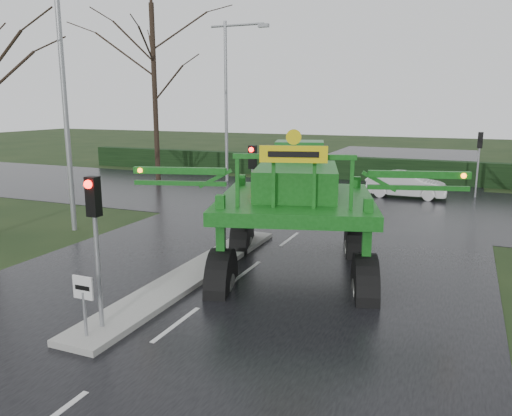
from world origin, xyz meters
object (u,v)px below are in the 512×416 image
at_px(traffic_signal_near, 95,220).
at_px(keep_left_sign, 84,296).
at_px(traffic_signal_mid, 253,171).
at_px(white_sedan, 405,198).
at_px(traffic_signal_far, 479,150).
at_px(street_light_left_near, 69,77).
at_px(crop_sprayer, 222,194).
at_px(street_light_left_far, 230,88).

bearing_deg(traffic_signal_near, keep_left_sign, -90.00).
bearing_deg(traffic_signal_near, traffic_signal_mid, 90.00).
bearing_deg(keep_left_sign, white_sedan, 77.88).
xyz_separation_m(keep_left_sign, traffic_signal_mid, (0.00, 8.99, 1.53)).
relative_size(traffic_signal_far, white_sedan, 0.84).
bearing_deg(traffic_signal_mid, street_light_left_near, -167.79).
relative_size(traffic_signal_near, crop_sprayer, 0.37).
relative_size(keep_left_sign, white_sedan, 0.32).
distance_m(traffic_signal_far, street_light_left_far, 15.08).
height_order(traffic_signal_near, street_light_left_far, street_light_left_far).
relative_size(street_light_left_far, crop_sprayer, 1.06).
xyz_separation_m(traffic_signal_near, crop_sprayer, (1.09, 3.84, -0.00)).
distance_m(traffic_signal_near, crop_sprayer, 3.99).
distance_m(keep_left_sign, street_light_left_far, 23.11).
distance_m(keep_left_sign, street_light_left_near, 11.32).
height_order(keep_left_sign, street_light_left_far, street_light_left_far).
distance_m(traffic_signal_mid, traffic_signal_far, 14.75).
distance_m(traffic_signal_far, crop_sprayer, 18.44).
distance_m(traffic_signal_far, street_light_left_near, 20.58).
xyz_separation_m(traffic_signal_far, white_sedan, (-3.50, -1.50, -2.59)).
xyz_separation_m(traffic_signal_mid, street_light_left_near, (-6.89, -1.49, 3.40)).
distance_m(traffic_signal_near, traffic_signal_mid, 8.50).
bearing_deg(street_light_left_near, traffic_signal_near, -45.47).
height_order(crop_sprayer, white_sedan, crop_sprayer).
xyz_separation_m(traffic_signal_near, street_light_left_near, (-6.89, 7.01, 3.40)).
distance_m(street_light_left_near, crop_sprayer, 9.24).
relative_size(street_light_left_far, white_sedan, 2.37).
relative_size(street_light_left_near, street_light_left_far, 1.00).
relative_size(traffic_signal_mid, street_light_left_far, 0.35).
bearing_deg(crop_sprayer, keep_left_sign, -120.04).
bearing_deg(street_light_left_far, traffic_signal_near, -71.83).
distance_m(street_light_left_far, white_sedan, 12.78).
height_order(traffic_signal_near, street_light_left_near, street_light_left_near).
xyz_separation_m(traffic_signal_near, traffic_signal_mid, (0.00, 8.50, 0.00)).
bearing_deg(white_sedan, traffic_signal_near, 167.10).
bearing_deg(street_light_left_near, traffic_signal_mid, 12.21).
xyz_separation_m(street_light_left_far, crop_sprayer, (7.98, -17.17, -3.40)).
relative_size(street_light_left_near, crop_sprayer, 1.06).
xyz_separation_m(traffic_signal_mid, white_sedan, (4.30, 11.02, -2.59)).
bearing_deg(keep_left_sign, traffic_signal_near, 90.00).
bearing_deg(traffic_signal_far, traffic_signal_near, 69.64).
bearing_deg(crop_sprayer, traffic_signal_mid, 87.25).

